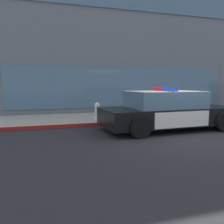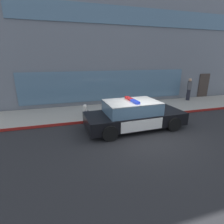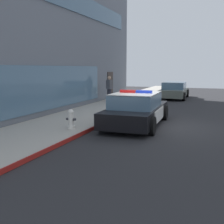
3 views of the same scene
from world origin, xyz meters
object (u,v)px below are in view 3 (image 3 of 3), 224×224
object	(u,v)px
police_cruiser	(136,109)
car_down_street	(174,90)
pedestrian_on_sidewalk	(109,89)
fire_hydrant	(71,119)

from	to	relation	value
police_cruiser	car_down_street	bearing A→B (deg)	-1.40
car_down_street	pedestrian_on_sidewalk	size ratio (longest dim) A/B	2.58
pedestrian_on_sidewalk	police_cruiser	bearing A→B (deg)	-118.02
car_down_street	pedestrian_on_sidewalk	bearing A→B (deg)	143.63
fire_hydrant	car_down_street	distance (m)	13.51
car_down_street	pedestrian_on_sidewalk	world-z (taller)	pedestrian_on_sidewalk
police_cruiser	pedestrian_on_sidewalk	distance (m)	7.27
police_cruiser	pedestrian_on_sidewalk	bearing A→B (deg)	28.43
fire_hydrant	car_down_street	world-z (taller)	car_down_street
fire_hydrant	car_down_street	xyz separation A→B (m)	(13.39, -1.76, 0.13)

